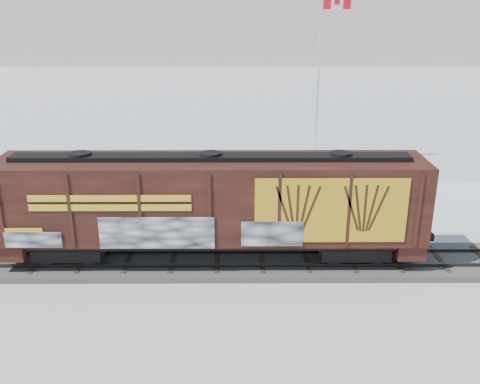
{
  "coord_description": "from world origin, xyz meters",
  "views": [
    {
      "loc": [
        -1.08,
        -21.57,
        11.29
      ],
      "look_at": [
        -0.97,
        3.0,
        2.42
      ],
      "focal_mm": 40.0,
      "sensor_mm": 36.0,
      "label": 1
    }
  ],
  "objects_px": {
    "hopper_railcar": "(212,202)",
    "car_dark": "(364,191)",
    "car_silver": "(122,189)",
    "flagpole": "(318,107)",
    "car_white": "(220,195)"
  },
  "relations": [
    {
      "from": "flagpole",
      "to": "hopper_railcar",
      "type": "bearing_deg",
      "value": -114.81
    },
    {
      "from": "car_silver",
      "to": "flagpole",
      "type": "bearing_deg",
      "value": -48.8
    },
    {
      "from": "hopper_railcar",
      "to": "car_dark",
      "type": "bearing_deg",
      "value": 41.92
    },
    {
      "from": "flagpole",
      "to": "car_silver",
      "type": "distance_m",
      "value": 14.25
    },
    {
      "from": "car_white",
      "to": "car_dark",
      "type": "relative_size",
      "value": 0.76
    },
    {
      "from": "hopper_railcar",
      "to": "car_dark",
      "type": "distance_m",
      "value": 11.66
    },
    {
      "from": "hopper_railcar",
      "to": "flagpole",
      "type": "relative_size",
      "value": 1.53
    },
    {
      "from": "hopper_railcar",
      "to": "car_silver",
      "type": "bearing_deg",
      "value": 125.19
    },
    {
      "from": "flagpole",
      "to": "car_dark",
      "type": "height_order",
      "value": "flagpole"
    },
    {
      "from": "hopper_railcar",
      "to": "car_silver",
      "type": "relative_size",
      "value": 4.06
    },
    {
      "from": "hopper_railcar",
      "to": "car_white",
      "type": "distance_m",
      "value": 7.54
    },
    {
      "from": "car_silver",
      "to": "car_dark",
      "type": "height_order",
      "value": "car_dark"
    },
    {
      "from": "car_dark",
      "to": "hopper_railcar",
      "type": "bearing_deg",
      "value": 110.72
    },
    {
      "from": "hopper_railcar",
      "to": "flagpole",
      "type": "bearing_deg",
      "value": 65.19
    },
    {
      "from": "flagpole",
      "to": "car_white",
      "type": "xyz_separation_m",
      "value": [
        -6.47,
        -7.12,
        -3.71
      ]
    }
  ]
}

